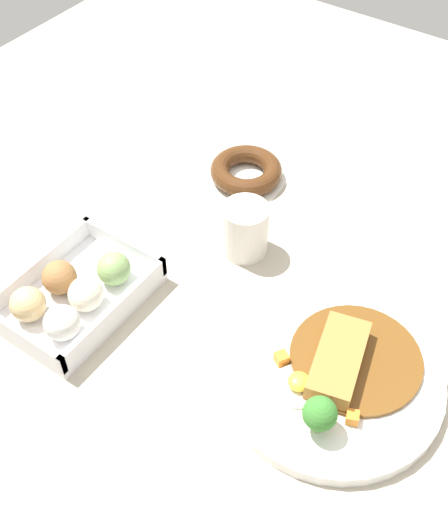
{
  "coord_description": "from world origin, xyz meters",
  "views": [
    {
      "loc": [
        -0.53,
        -0.3,
        0.71
      ],
      "look_at": [
        -0.0,
        0.06,
        0.03
      ],
      "focal_mm": 46.9,
      "sensor_mm": 36.0,
      "label": 1
    }
  ],
  "objects_px": {
    "curry_plate": "(333,376)",
    "donut_box": "(74,294)",
    "chocolate_ring_donut": "(246,171)",
    "coffee_mug": "(245,229)"
  },
  "relations": [
    {
      "from": "curry_plate",
      "to": "donut_box",
      "type": "distance_m",
      "value": 0.36
    },
    {
      "from": "curry_plate",
      "to": "donut_box",
      "type": "bearing_deg",
      "value": 104.91
    },
    {
      "from": "coffee_mug",
      "to": "chocolate_ring_donut",
      "type": "bearing_deg",
      "value": 32.69
    },
    {
      "from": "donut_box",
      "to": "coffee_mug",
      "type": "distance_m",
      "value": 0.26
    },
    {
      "from": "curry_plate",
      "to": "donut_box",
      "type": "relative_size",
      "value": 1.34
    },
    {
      "from": "chocolate_ring_donut",
      "to": "coffee_mug",
      "type": "relative_size",
      "value": 1.61
    },
    {
      "from": "donut_box",
      "to": "chocolate_ring_donut",
      "type": "xyz_separation_m",
      "value": [
        0.36,
        -0.04,
        -0.01
      ]
    },
    {
      "from": "donut_box",
      "to": "chocolate_ring_donut",
      "type": "distance_m",
      "value": 0.36
    },
    {
      "from": "curry_plate",
      "to": "chocolate_ring_donut",
      "type": "distance_m",
      "value": 0.4
    },
    {
      "from": "curry_plate",
      "to": "donut_box",
      "type": "xyz_separation_m",
      "value": [
        -0.09,
        0.35,
        0.01
      ]
    }
  ]
}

